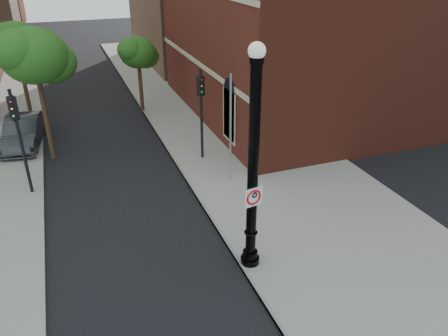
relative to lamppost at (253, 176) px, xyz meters
name	(u,v)px	position (x,y,z in m)	size (l,w,h in m)	color
ground	(185,292)	(-2.37, -0.48, -3.36)	(120.00, 120.00, 0.00)	black
sidewalk_right	(241,142)	(3.63, 9.52, -3.30)	(8.00, 60.00, 0.12)	gray
curb_edge	(169,152)	(-0.32, 9.52, -3.29)	(0.10, 60.00, 0.14)	gray
brick_wall_building	(365,5)	(13.63, 13.52, 2.90)	(22.30, 16.30, 12.50)	maroon
lamppost	(253,176)	(0.00, 0.00, 0.00)	(0.61, 0.61, 7.27)	black
no_parking_sign	(254,197)	(-0.03, -0.18, -0.63)	(0.63, 0.15, 0.63)	white
parked_car	(24,132)	(-7.20, 13.27, -2.58)	(1.65, 4.74, 1.56)	#2D2D32
traffic_signal_left	(17,126)	(-6.83, 7.59, -0.25)	(0.37, 0.41, 4.61)	black
traffic_signal_right	(201,101)	(1.07, 8.30, -0.32)	(0.35, 0.40, 4.50)	black
utility_pole	(230,131)	(1.50, 5.63, -0.89)	(0.10, 0.10, 4.93)	#999999
street_tree_a	(35,57)	(-5.83, 11.08, 1.68)	(3.54, 3.20, 6.37)	#332114
street_tree_b	(17,44)	(-6.90, 16.72, 1.30)	(3.27, 2.96, 5.90)	#332114
street_tree_c	(138,53)	(-0.29, 16.41, 0.36)	(2.62, 2.36, 4.71)	#332114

